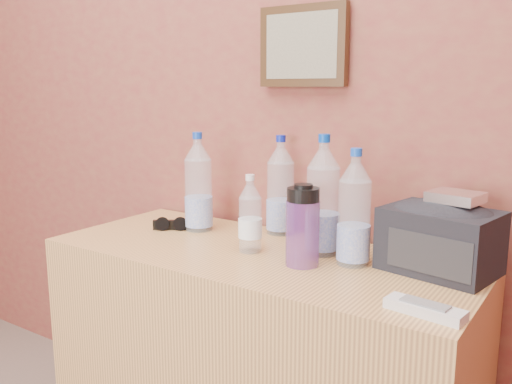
% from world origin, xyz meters
% --- Properties ---
extents(picture_frame, '(0.30, 0.03, 0.25)m').
position_xyz_m(picture_frame, '(0.20, 1.98, 1.40)').
color(picture_frame, '#382311').
rests_on(picture_frame, room_shell).
extents(dresser, '(1.27, 0.53, 0.80)m').
position_xyz_m(dresser, '(0.20, 1.71, 0.40)').
color(dresser, tan).
rests_on(dresser, ground).
extents(pet_large_a, '(0.09, 0.09, 0.33)m').
position_xyz_m(pet_large_a, '(-0.10, 1.81, 0.94)').
color(pet_large_a, white).
rests_on(pet_large_a, dresser).
extents(pet_large_b, '(0.09, 0.09, 0.33)m').
position_xyz_m(pet_large_b, '(0.15, 1.93, 0.94)').
color(pet_large_b, silver).
rests_on(pet_large_b, dresser).
extents(pet_large_c, '(0.09, 0.09, 0.35)m').
position_xyz_m(pet_large_c, '(0.37, 1.81, 0.95)').
color(pet_large_c, white).
rests_on(pet_large_c, dresser).
extents(pet_large_d, '(0.09, 0.09, 0.32)m').
position_xyz_m(pet_large_d, '(0.48, 1.76, 0.94)').
color(pet_large_d, silver).
rests_on(pet_large_d, dresser).
extents(pet_small, '(0.07, 0.07, 0.23)m').
position_xyz_m(pet_small, '(0.18, 1.71, 0.90)').
color(pet_small, silver).
rests_on(pet_small, dresser).
extents(nalgene_bottle, '(0.09, 0.09, 0.22)m').
position_xyz_m(nalgene_bottle, '(0.37, 1.68, 0.91)').
color(nalgene_bottle, '#6A358D').
rests_on(nalgene_bottle, dresser).
extents(sunglasses, '(0.13, 0.11, 0.03)m').
position_xyz_m(sunglasses, '(-0.18, 1.77, 0.81)').
color(sunglasses, black).
rests_on(sunglasses, dresser).
extents(ac_remote, '(0.18, 0.08, 0.02)m').
position_xyz_m(ac_remote, '(0.75, 1.54, 0.81)').
color(ac_remote, silver).
rests_on(ac_remote, dresser).
extents(toiletry_bag, '(0.31, 0.25, 0.19)m').
position_xyz_m(toiletry_bag, '(0.70, 1.84, 0.89)').
color(toiletry_bag, black).
rests_on(toiletry_bag, dresser).
extents(foil_packet, '(0.14, 0.12, 0.03)m').
position_xyz_m(foil_packet, '(0.72, 1.85, 1.00)').
color(foil_packet, silver).
rests_on(foil_packet, toiletry_bag).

